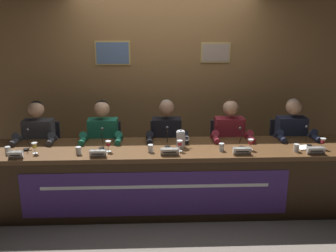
# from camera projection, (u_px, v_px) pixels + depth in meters

# --- Properties ---
(ground_plane) EXTENTS (12.00, 12.00, 0.00)m
(ground_plane) POSITION_uv_depth(u_px,v_px,m) (168.00, 207.00, 4.68)
(ground_plane) COLOR #70665B
(wall_back_panelled) EXTENTS (5.44, 0.14, 2.60)m
(wall_back_panelled) POSITION_uv_depth(u_px,v_px,m) (164.00, 81.00, 5.57)
(wall_back_panelled) COLOR brown
(wall_back_panelled) RESTS_ON ground_plane
(conference_table) EXTENTS (4.24, 0.77, 0.75)m
(conference_table) POSITION_uv_depth(u_px,v_px,m) (168.00, 170.00, 4.42)
(conference_table) COLOR brown
(conference_table) RESTS_ON ground_plane
(chair_far_left) EXTENTS (0.44, 0.45, 0.88)m
(chair_far_left) POSITION_uv_depth(u_px,v_px,m) (44.00, 158.00, 5.05)
(chair_far_left) COLOR black
(chair_far_left) RESTS_ON ground_plane
(panelist_far_left) EXTENTS (0.51, 0.48, 1.21)m
(panelist_far_left) POSITION_uv_depth(u_px,v_px,m) (38.00, 143.00, 4.78)
(panelist_far_left) COLOR black
(panelist_far_left) RESTS_ON ground_plane
(nameplate_far_left) EXTENTS (0.16, 0.06, 0.08)m
(nameplate_far_left) POSITION_uv_depth(u_px,v_px,m) (15.00, 155.00, 4.11)
(nameplate_far_left) COLOR white
(nameplate_far_left) RESTS_ON conference_table
(juice_glass_far_left) EXTENTS (0.06, 0.06, 0.12)m
(juice_glass_far_left) POSITION_uv_depth(u_px,v_px,m) (35.00, 146.00, 4.24)
(juice_glass_far_left) COLOR white
(juice_glass_far_left) RESTS_ON conference_table
(water_cup_far_left) EXTENTS (0.06, 0.06, 0.08)m
(water_cup_far_left) POSITION_uv_depth(u_px,v_px,m) (8.00, 151.00, 4.23)
(water_cup_far_left) COLOR silver
(water_cup_far_left) RESTS_ON conference_table
(microphone_far_left) EXTENTS (0.06, 0.17, 0.22)m
(microphone_far_left) POSITION_uv_depth(u_px,v_px,m) (27.00, 143.00, 4.38)
(microphone_far_left) COLOR black
(microphone_far_left) RESTS_ON conference_table
(chair_left) EXTENTS (0.44, 0.45, 0.88)m
(chair_left) POSITION_uv_depth(u_px,v_px,m) (106.00, 158.00, 5.08)
(chair_left) COLOR black
(chair_left) RESTS_ON ground_plane
(panelist_left) EXTENTS (0.51, 0.48, 1.21)m
(panelist_left) POSITION_uv_depth(u_px,v_px,m) (103.00, 142.00, 4.81)
(panelist_left) COLOR black
(panelist_left) RESTS_ON ground_plane
(nameplate_left) EXTENTS (0.18, 0.06, 0.08)m
(nameplate_left) POSITION_uv_depth(u_px,v_px,m) (98.00, 153.00, 4.15)
(nameplate_left) COLOR white
(nameplate_left) RESTS_ON conference_table
(juice_glass_left) EXTENTS (0.06, 0.06, 0.12)m
(juice_glass_left) POSITION_uv_depth(u_px,v_px,m) (108.00, 144.00, 4.30)
(juice_glass_left) COLOR white
(juice_glass_left) RESTS_ON conference_table
(water_cup_left) EXTENTS (0.06, 0.06, 0.08)m
(water_cup_left) POSITION_uv_depth(u_px,v_px,m) (79.00, 151.00, 4.23)
(water_cup_left) COLOR silver
(water_cup_left) RESTS_ON conference_table
(microphone_left) EXTENTS (0.06, 0.17, 0.22)m
(microphone_left) POSITION_uv_depth(u_px,v_px,m) (102.00, 142.00, 4.42)
(microphone_left) COLOR black
(microphone_left) RESTS_ON conference_table
(chair_center) EXTENTS (0.44, 0.45, 0.88)m
(chair_center) POSITION_uv_depth(u_px,v_px,m) (166.00, 157.00, 5.11)
(chair_center) COLOR black
(chair_center) RESTS_ON ground_plane
(panelist_center) EXTENTS (0.51, 0.48, 1.21)m
(panelist_center) POSITION_uv_depth(u_px,v_px,m) (167.00, 141.00, 4.84)
(panelist_center) COLOR black
(panelist_center) RESTS_ON ground_plane
(nameplate_center) EXTENTS (0.20, 0.06, 0.08)m
(nameplate_center) POSITION_uv_depth(u_px,v_px,m) (170.00, 152.00, 4.20)
(nameplate_center) COLOR white
(nameplate_center) RESTS_ON conference_table
(juice_glass_center) EXTENTS (0.06, 0.06, 0.12)m
(juice_glass_center) POSITION_uv_depth(u_px,v_px,m) (180.00, 144.00, 4.31)
(juice_glass_center) COLOR white
(juice_glass_center) RESTS_ON conference_table
(water_cup_center) EXTENTS (0.06, 0.06, 0.08)m
(water_cup_center) POSITION_uv_depth(u_px,v_px,m) (151.00, 149.00, 4.30)
(water_cup_center) COLOR silver
(water_cup_center) RESTS_ON conference_table
(microphone_center) EXTENTS (0.06, 0.17, 0.22)m
(microphone_center) POSITION_uv_depth(u_px,v_px,m) (167.00, 140.00, 4.47)
(microphone_center) COLOR black
(microphone_center) RESTS_ON conference_table
(chair_right) EXTENTS (0.44, 0.45, 0.88)m
(chair_right) POSITION_uv_depth(u_px,v_px,m) (226.00, 156.00, 5.14)
(chair_right) COLOR black
(chair_right) RESTS_ON ground_plane
(panelist_right) EXTENTS (0.51, 0.48, 1.21)m
(panelist_right) POSITION_uv_depth(u_px,v_px,m) (230.00, 141.00, 4.87)
(panelist_right) COLOR black
(panelist_right) RESTS_ON ground_plane
(nameplate_right) EXTENTS (0.20, 0.06, 0.08)m
(nameplate_right) POSITION_uv_depth(u_px,v_px,m) (242.00, 151.00, 4.22)
(nameplate_right) COLOR white
(nameplate_right) RESTS_ON conference_table
(juice_glass_right) EXTENTS (0.06, 0.06, 0.12)m
(juice_glass_right) POSITION_uv_depth(u_px,v_px,m) (251.00, 143.00, 4.36)
(juice_glass_right) COLOR white
(juice_glass_right) RESTS_ON conference_table
(water_cup_right) EXTENTS (0.06, 0.06, 0.08)m
(water_cup_right) POSITION_uv_depth(u_px,v_px,m) (221.00, 147.00, 4.34)
(water_cup_right) COLOR silver
(water_cup_right) RESTS_ON conference_table
(microphone_right) EXTENTS (0.06, 0.17, 0.22)m
(microphone_right) POSITION_uv_depth(u_px,v_px,m) (241.00, 141.00, 4.45)
(microphone_right) COLOR black
(microphone_right) RESTS_ON conference_table
(chair_far_right) EXTENTS (0.44, 0.45, 0.88)m
(chair_far_right) POSITION_uv_depth(u_px,v_px,m) (286.00, 155.00, 5.17)
(chair_far_right) COLOR black
(chair_far_right) RESTS_ON ground_plane
(panelist_far_right) EXTENTS (0.51, 0.48, 1.21)m
(panelist_far_right) POSITION_uv_depth(u_px,v_px,m) (293.00, 140.00, 4.90)
(panelist_far_right) COLOR black
(panelist_far_right) RESTS_ON ground_plane
(nameplate_far_right) EXTENTS (0.20, 0.06, 0.08)m
(nameplate_far_right) POSITION_uv_depth(u_px,v_px,m) (316.00, 151.00, 4.24)
(nameplate_far_right) COLOR white
(nameplate_far_right) RESTS_ON conference_table
(juice_glass_far_right) EXTENTS (0.06, 0.06, 0.12)m
(juice_glass_far_right) POSITION_uv_depth(u_px,v_px,m) (323.00, 142.00, 4.39)
(juice_glass_far_right) COLOR white
(juice_glass_far_right) RESTS_ON conference_table
(water_cup_far_right) EXTENTS (0.06, 0.06, 0.08)m
(water_cup_far_right) POSITION_uv_depth(u_px,v_px,m) (296.00, 148.00, 4.32)
(water_cup_far_right) COLOR silver
(water_cup_far_right) RESTS_ON conference_table
(microphone_far_right) EXTENTS (0.06, 0.17, 0.22)m
(microphone_far_right) POSITION_uv_depth(u_px,v_px,m) (308.00, 139.00, 4.51)
(microphone_far_right) COLOR black
(microphone_far_right) RESTS_ON conference_table
(water_pitcher_central) EXTENTS (0.15, 0.10, 0.21)m
(water_pitcher_central) POSITION_uv_depth(u_px,v_px,m) (181.00, 139.00, 4.46)
(water_pitcher_central) COLOR silver
(water_pitcher_central) RESTS_ON conference_table
(document_stack_far_right) EXTENTS (0.24, 0.19, 0.01)m
(document_stack_far_right) POSITION_uv_depth(u_px,v_px,m) (305.00, 147.00, 4.44)
(document_stack_far_right) COLOR white
(document_stack_far_right) RESTS_ON conference_table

